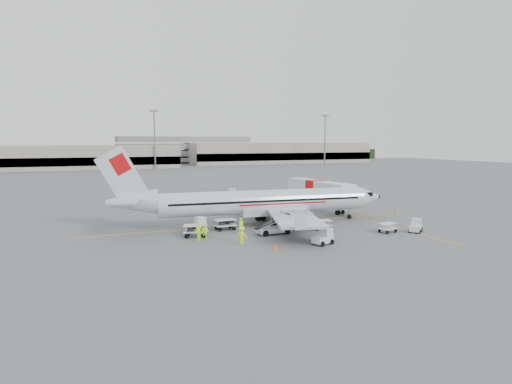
{
  "coord_description": "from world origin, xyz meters",
  "views": [
    {
      "loc": [
        -20.49,
        -48.82,
        10.17
      ],
      "look_at": [
        0.0,
        2.0,
        3.8
      ],
      "focal_mm": 30.0,
      "sensor_mm": 36.0,
      "label": 1
    }
  ],
  "objects_px": {
    "jet_bridge": "(316,194)",
    "belt_loader": "(274,222)",
    "tug_mid": "(323,237)",
    "tug_aft": "(196,225)",
    "tug_fore": "(416,226)",
    "aircraft": "(266,186)"
  },
  "relations": [
    {
      "from": "jet_bridge",
      "to": "belt_loader",
      "type": "height_order",
      "value": "jet_bridge"
    },
    {
      "from": "tug_mid",
      "to": "tug_aft",
      "type": "height_order",
      "value": "tug_aft"
    },
    {
      "from": "belt_loader",
      "to": "tug_fore",
      "type": "bearing_deg",
      "value": -22.19
    },
    {
      "from": "tug_fore",
      "to": "aircraft",
      "type": "bearing_deg",
      "value": 103.14
    },
    {
      "from": "aircraft",
      "to": "tug_aft",
      "type": "bearing_deg",
      "value": -164.6
    },
    {
      "from": "jet_bridge",
      "to": "tug_aft",
      "type": "xyz_separation_m",
      "value": [
        -21.4,
        -10.29,
        -1.35
      ]
    },
    {
      "from": "tug_mid",
      "to": "aircraft",
      "type": "bearing_deg",
      "value": 76.21
    },
    {
      "from": "tug_aft",
      "to": "aircraft",
      "type": "bearing_deg",
      "value": 3.31
    },
    {
      "from": "tug_fore",
      "to": "tug_mid",
      "type": "bearing_deg",
      "value": 146.76
    },
    {
      "from": "belt_loader",
      "to": "tug_fore",
      "type": "height_order",
      "value": "belt_loader"
    },
    {
      "from": "jet_bridge",
      "to": "tug_mid",
      "type": "xyz_separation_m",
      "value": [
        -11.09,
        -20.73,
        -1.39
      ]
    },
    {
      "from": "belt_loader",
      "to": "tug_aft",
      "type": "distance_m",
      "value": 8.81
    },
    {
      "from": "jet_bridge",
      "to": "belt_loader",
      "type": "distance_m",
      "value": 19.79
    },
    {
      "from": "belt_loader",
      "to": "jet_bridge",
      "type": "bearing_deg",
      "value": 43.05
    },
    {
      "from": "belt_loader",
      "to": "tug_aft",
      "type": "relative_size",
      "value": 2.28
    },
    {
      "from": "aircraft",
      "to": "tug_mid",
      "type": "bearing_deg",
      "value": -80.43
    },
    {
      "from": "belt_loader",
      "to": "tug_aft",
      "type": "height_order",
      "value": "belt_loader"
    },
    {
      "from": "belt_loader",
      "to": "tug_fore",
      "type": "xyz_separation_m",
      "value": [
        15.39,
        -5.21,
        -0.6
      ]
    },
    {
      "from": "tug_aft",
      "to": "jet_bridge",
      "type": "bearing_deg",
      "value": 18.48
    },
    {
      "from": "aircraft",
      "to": "tug_mid",
      "type": "xyz_separation_m",
      "value": [
        1.0,
        -12.17,
        -4.0
      ]
    },
    {
      "from": "belt_loader",
      "to": "tug_fore",
      "type": "relative_size",
      "value": 2.56
    },
    {
      "from": "aircraft",
      "to": "belt_loader",
      "type": "distance_m",
      "value": 6.91
    }
  ]
}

